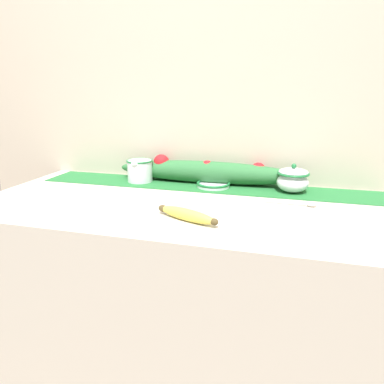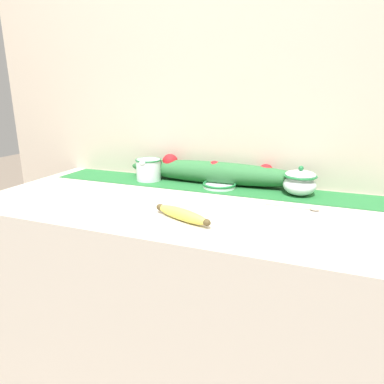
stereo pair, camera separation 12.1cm
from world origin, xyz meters
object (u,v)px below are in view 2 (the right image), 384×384
(sugar_bowl, at_px, (300,182))
(small_dish, at_px, (219,185))
(spoon, at_px, (309,209))
(cream_pitcher, at_px, (149,169))
(banana, at_px, (182,214))

(sugar_bowl, bearing_deg, small_dish, -178.97)
(sugar_bowl, xyz_separation_m, spoon, (0.05, -0.17, -0.05))
(cream_pitcher, xyz_separation_m, sugar_bowl, (0.66, -0.00, -0.00))
(cream_pitcher, bearing_deg, banana, -50.96)
(banana, bearing_deg, cream_pitcher, 129.04)
(sugar_bowl, bearing_deg, spoon, -74.15)
(sugar_bowl, relative_size, spoon, 0.69)
(cream_pitcher, distance_m, spoon, 0.73)
(banana, bearing_deg, small_dish, 89.90)
(small_dish, relative_size, spoon, 0.77)
(cream_pitcher, xyz_separation_m, banana, (0.34, -0.42, -0.04))
(sugar_bowl, bearing_deg, banana, -127.92)
(sugar_bowl, height_order, spoon, sugar_bowl)
(small_dish, relative_size, banana, 0.63)
(sugar_bowl, height_order, banana, sugar_bowl)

